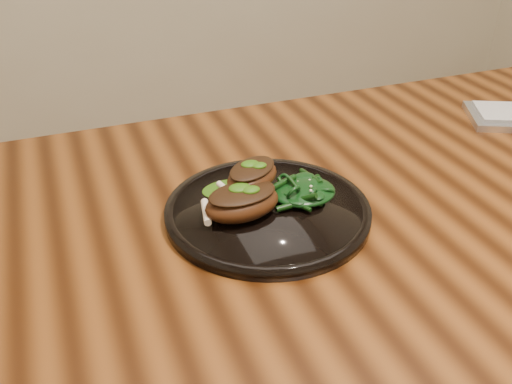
{
  "coord_description": "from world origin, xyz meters",
  "views": [
    {
      "loc": [
        -0.53,
        -0.66,
        1.22
      ],
      "look_at": [
        -0.27,
        0.02,
        0.78
      ],
      "focal_mm": 40.0,
      "sensor_mm": 36.0,
      "label": 1
    }
  ],
  "objects_px": {
    "plate": "(268,211)",
    "lamb_chop_front": "(242,201)",
    "greens_heap": "(303,188)",
    "desk": "(409,224)"
  },
  "relations": [
    {
      "from": "plate",
      "to": "lamb_chop_front",
      "type": "bearing_deg",
      "value": -166.36
    },
    {
      "from": "plate",
      "to": "greens_heap",
      "type": "height_order",
      "value": "greens_heap"
    },
    {
      "from": "plate",
      "to": "lamb_chop_front",
      "type": "relative_size",
      "value": 2.49
    },
    {
      "from": "lamb_chop_front",
      "to": "greens_heap",
      "type": "xyz_separation_m",
      "value": [
        0.1,
        0.02,
        -0.01
      ]
    },
    {
      "from": "lamb_chop_front",
      "to": "greens_heap",
      "type": "bearing_deg",
      "value": 8.83
    },
    {
      "from": "plate",
      "to": "greens_heap",
      "type": "relative_size",
      "value": 3.07
    },
    {
      "from": "desk",
      "to": "lamb_chop_front",
      "type": "bearing_deg",
      "value": -176.85
    },
    {
      "from": "desk",
      "to": "greens_heap",
      "type": "distance_m",
      "value": 0.23
    },
    {
      "from": "desk",
      "to": "plate",
      "type": "relative_size",
      "value": 5.3
    },
    {
      "from": "greens_heap",
      "to": "plate",
      "type": "bearing_deg",
      "value": -174.81
    }
  ]
}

